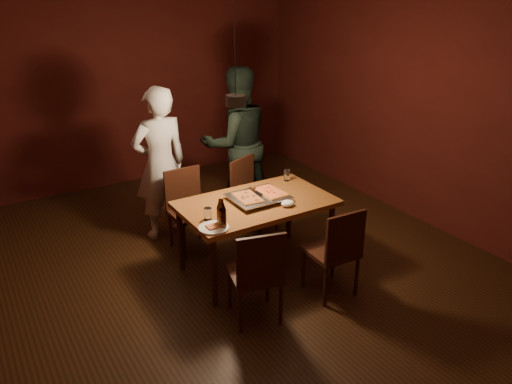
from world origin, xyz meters
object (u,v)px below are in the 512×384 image
chair_far_left (187,202)px  chair_near_left (258,269)px  pendant_lamp (236,99)px  beer_bottle_a (222,214)px  dining_table (256,208)px  chair_far_right (249,189)px  pizza_tray (258,198)px  plate_slice (214,228)px  chair_near_right (337,245)px  diner_dark (237,143)px  beer_bottle_b (220,211)px  diner_white (160,164)px

chair_far_left → chair_near_left: 1.58m
pendant_lamp → beer_bottle_a: bearing=-131.9°
dining_table → chair_far_right: bearing=63.5°
chair_far_left → chair_far_right: 0.77m
pizza_tray → plate_slice: 0.74m
beer_bottle_a → plate_slice: 0.15m
chair_near_right → pizza_tray: bearing=113.9°
chair_far_left → pizza_tray: size_ratio=0.88×
dining_table → chair_near_right: chair_near_right is taller
chair_far_right → pizza_tray: bearing=42.5°
pizza_tray → plate_slice: bearing=-156.1°
diner_dark → beer_bottle_a: bearing=63.7°
chair_far_right → beer_bottle_a: beer_bottle_a is taller
pizza_tray → beer_bottle_b: size_ratio=2.30×
beer_bottle_b → pizza_tray: bearing=25.1°
chair_far_left → diner_white: bearing=-73.3°
diner_white → diner_dark: diner_dark is taller
beer_bottle_a → diner_dark: size_ratio=0.15×
chair_near_right → pizza_tray: 0.93m
pizza_tray → plate_slice: pizza_tray is taller
diner_white → chair_near_left: bearing=89.1°
pendant_lamp → diner_white: bearing=108.7°
dining_table → chair_far_left: chair_far_left is taller
beer_bottle_b → diner_dark: (1.04, 1.53, 0.06)m
beer_bottle_a → pendant_lamp: (0.40, 0.45, 0.88)m
dining_table → chair_far_left: 0.89m
chair_far_left → plate_slice: size_ratio=1.78×
diner_dark → pizza_tray: bearing=76.5°
dining_table → pizza_tray: bearing=21.4°
chair_far_right → chair_near_left: 1.75m
chair_far_left → beer_bottle_a: beer_bottle_a is taller
dining_table → diner_dark: bearing=68.3°
chair_near_left → beer_bottle_b: (-0.06, 0.53, 0.33)m
dining_table → pendant_lamp: 1.10m
pizza_tray → beer_bottle_a: (-0.59, -0.35, 0.11)m
beer_bottle_b → pendant_lamp: size_ratio=0.22×
diner_dark → chair_near_left: bearing=71.7°
chair_far_left → pendant_lamp: 1.42m
chair_far_right → diner_dark: 0.67m
beer_bottle_b → dining_table: bearing=25.3°
pizza_tray → pendant_lamp: pendant_lamp is taller
chair_near_right → beer_bottle_a: beer_bottle_a is taller
dining_table → diner_white: 1.32m
chair_far_right → chair_near_right: bearing=66.7°
chair_near_left → pendant_lamp: bearing=84.9°
beer_bottle_a → pendant_lamp: size_ratio=0.25×
chair_near_right → plate_slice: (-0.99, 0.51, 0.22)m
chair_near_left → chair_near_right: size_ratio=1.05×
plate_slice → diner_dark: diner_dark is taller
dining_table → pizza_tray: size_ratio=2.73×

